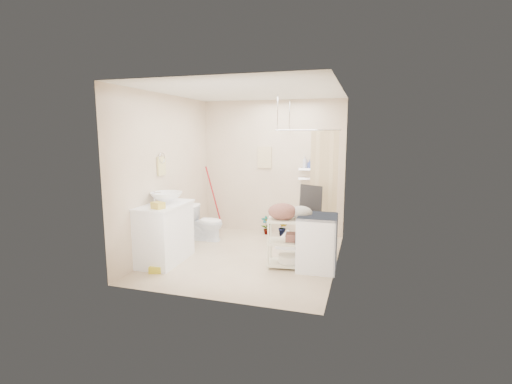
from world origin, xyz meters
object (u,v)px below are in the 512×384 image
at_px(toilet, 206,222).
at_px(laundry_rack, 290,238).
at_px(vanity, 165,233).
at_px(washing_machine, 317,242).

bearing_deg(toilet, laundry_rack, -118.97).
xyz_separation_m(vanity, toilet, (0.12, 1.26, -0.12)).
relative_size(toilet, washing_machine, 0.82).
bearing_deg(washing_machine, vanity, -173.44).
relative_size(vanity, washing_machine, 1.28).
bearing_deg(toilet, washing_machine, -113.61).
bearing_deg(toilet, vanity, 173.65).
relative_size(vanity, toilet, 1.55).
xyz_separation_m(toilet, laundry_rack, (1.78, -0.95, 0.11)).
xyz_separation_m(toilet, washing_machine, (2.18, -0.91, 0.07)).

